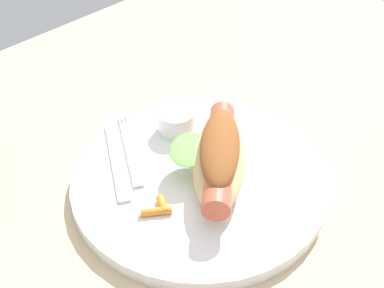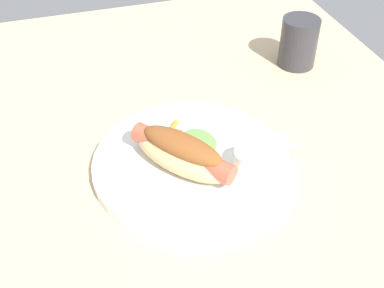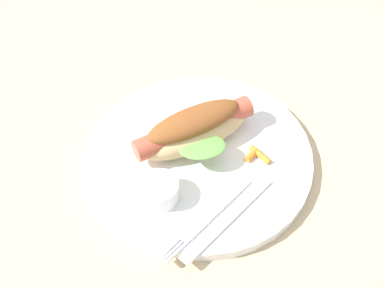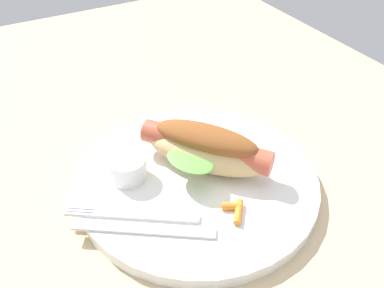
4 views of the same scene
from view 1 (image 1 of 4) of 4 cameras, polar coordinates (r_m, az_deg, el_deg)
name	(u,v)px [view 1 (image 1 of 4)]	position (r cm, az deg, el deg)	size (l,w,h in cm)	color
ground_plane	(213,177)	(58.00, 2.55, -3.99)	(120.00, 90.00, 1.80)	tan
plate	(199,179)	(55.35, 0.84, -4.14)	(29.06, 29.06, 1.60)	white
hot_dog	(219,156)	(52.82, 3.21, -1.44)	(15.69, 13.90, 5.68)	#DBB77A
sauce_ramekin	(176,121)	(59.98, -1.91, 2.75)	(4.69, 4.69, 2.89)	white
fork	(129,146)	(58.55, -7.43, -0.28)	(9.21, 13.02, 0.40)	silver
knife	(116,156)	(57.52, -9.01, -1.37)	(15.36, 1.40, 0.36)	silver
carrot_garnish	(159,208)	(50.63, -3.95, -7.63)	(3.52, 2.70, 0.89)	orange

